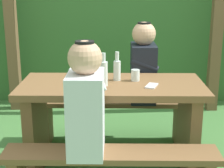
{
  "coord_description": "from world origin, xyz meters",
  "views": [
    {
      "loc": [
        0.03,
        -2.62,
        1.47
      ],
      "look_at": [
        0.0,
        0.0,
        0.72
      ],
      "focal_mm": 57.3,
      "sensor_mm": 36.0,
      "label": 1
    }
  ],
  "objects": [
    {
      "name": "hedge_backdrop",
      "position": [
        0.0,
        2.23,
        1.05
      ],
      "size": [
        6.4,
        0.96,
        2.11
      ],
      "primitive_type": "cube",
      "color": "#34642D",
      "rests_on": "ground_plane"
    },
    {
      "name": "cell_phone",
      "position": [
        0.29,
        -0.09,
        0.74
      ],
      "size": [
        0.11,
        0.16,
        0.01
      ],
      "primitive_type": "cube",
      "rotation": [
        0.0,
        0.0,
        -0.34
      ],
      "color": "silver",
      "rests_on": "picnic_table"
    },
    {
      "name": "bench_near",
      "position": [
        0.0,
        -0.52,
        0.3
      ],
      "size": [
        1.4,
        0.24,
        0.42
      ],
      "color": "brown",
      "rests_on": "ground_plane"
    },
    {
      "name": "bottle_left",
      "position": [
        -0.06,
        -0.07,
        0.83
      ],
      "size": [
        0.06,
        0.06,
        0.25
      ],
      "color": "silver",
      "rests_on": "picnic_table"
    },
    {
      "name": "pergola_post_left",
      "position": [
        -1.17,
        1.46,
        1.14
      ],
      "size": [
        0.12,
        0.12,
        2.27
      ],
      "primitive_type": "cube",
      "color": "brown",
      "rests_on": "ground_plane"
    },
    {
      "name": "bench_far",
      "position": [
        0.0,
        0.52,
        0.3
      ],
      "size": [
        1.4,
        0.24,
        0.42
      ],
      "color": "brown",
      "rests_on": "ground_plane"
    },
    {
      "name": "person_black_coat",
      "position": [
        0.27,
        0.52,
        0.75
      ],
      "size": [
        0.25,
        0.35,
        0.72
      ],
      "color": "black",
      "rests_on": "bench_far"
    },
    {
      "name": "picnic_table",
      "position": [
        0.0,
        0.0,
        0.5
      ],
      "size": [
        1.4,
        0.64,
        0.73
      ],
      "color": "brown",
      "rests_on": "ground_plane"
    },
    {
      "name": "pergola_post_right",
      "position": [
        1.17,
        1.46,
        1.14
      ],
      "size": [
        0.12,
        0.12,
        2.27
      ],
      "primitive_type": "cube",
      "color": "brown",
      "rests_on": "ground_plane"
    },
    {
      "name": "person_white_shirt",
      "position": [
        -0.16,
        -0.52,
        0.75
      ],
      "size": [
        0.25,
        0.35,
        0.72
      ],
      "color": "silver",
      "rests_on": "bench_near"
    },
    {
      "name": "drinking_glass",
      "position": [
        0.18,
        0.07,
        0.77
      ],
      "size": [
        0.07,
        0.07,
        0.09
      ],
      "primitive_type": "cylinder",
      "color": "silver",
      "rests_on": "picnic_table"
    },
    {
      "name": "bottle_right",
      "position": [
        0.04,
        0.09,
        0.82
      ],
      "size": [
        0.06,
        0.06,
        0.23
      ],
      "color": "silver",
      "rests_on": "picnic_table"
    }
  ]
}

